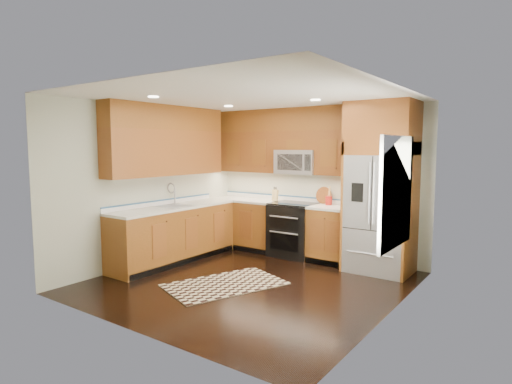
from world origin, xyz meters
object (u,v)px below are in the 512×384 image
Objects in this scene: range at (293,230)px; utensil_crock at (329,199)px; refrigerator at (381,188)px; rug at (225,284)px; knife_block at (275,195)px.

utensil_crock is at bearing 14.32° from range.
refrigerator reaches higher than rug.
rug is 4.95× the size of utensil_crock.
knife_block is at bearing -176.19° from utensil_crock.
range reaches higher than rug.
rug is (-1.52, -1.90, -1.30)m from refrigerator.
utensil_crock is (-0.95, 0.19, -0.25)m from refrigerator.
refrigerator is 8.08× the size of utensil_crock.
knife_block is 1.04m from utensil_crock.
range is 1.99m from rug.
refrigerator is at bearing -1.40° from range.
range is 3.65× the size of knife_block.
knife_block is (-0.47, 2.02, 1.04)m from rug.
rug is (0.03, -1.94, -0.46)m from range.
range is 0.36× the size of refrigerator.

